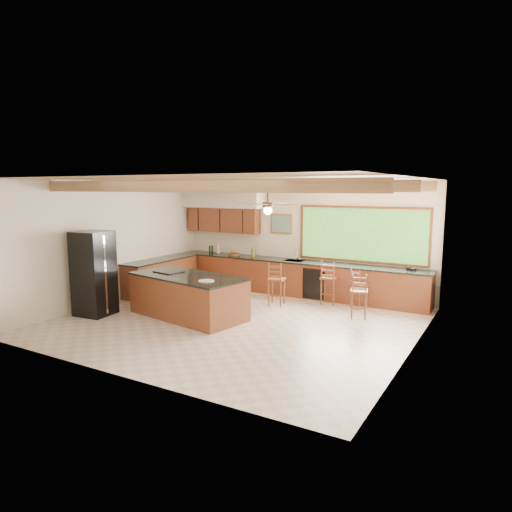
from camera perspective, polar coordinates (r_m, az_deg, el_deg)
The scene contains 9 objects.
ground at distance 9.81m, azimuth -2.57°, elevation -8.23°, with size 7.20×7.20×0.00m, color beige.
room_shell at distance 10.05m, azimuth -1.47°, elevation 5.02°, with size 7.27×6.54×3.02m.
counter_run at distance 12.21m, azimuth 0.51°, elevation -2.63°, with size 7.12×3.10×1.22m.
island at distance 10.21m, azimuth -8.50°, elevation -4.95°, with size 2.83×1.69×0.95m.
refrigerator at distance 10.78m, azimuth -19.61°, elevation -2.05°, with size 0.80×0.79×1.88m.
bar_stool_a at distance 10.99m, azimuth 2.45°, elevation -3.00°, with size 0.45×0.45×1.07m.
bar_stool_b at distance 10.14m, azimuth 12.67°, elevation -4.39°, with size 0.45×0.45×1.01m.
bar_stool_c at distance 11.24m, azimuth 9.03°, elevation -2.82°, with size 0.42×0.42×1.07m.
bar_stool_d at distance 11.02m, azimuth 12.71°, elevation -3.58°, with size 0.45×0.45×0.94m.
Camera 1 is at (5.05, -7.92, 2.83)m, focal length 32.00 mm.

